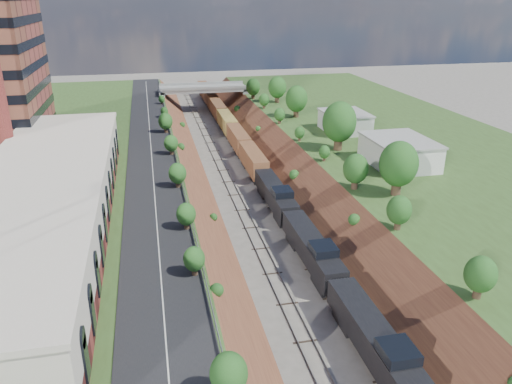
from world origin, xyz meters
name	(u,v)px	position (x,y,z in m)	size (l,w,h in m)	color
platform_left	(40,188)	(-33.00, 60.00, 2.50)	(44.00, 180.00, 5.00)	#344E20
platform_right	(423,160)	(33.00, 60.00, 2.50)	(44.00, 180.00, 5.00)	#344E20
embankment_left	(182,192)	(-11.00, 60.00, 0.00)	(7.07, 180.00, 7.07)	brown
embankment_right	(308,182)	(11.00, 60.00, 0.00)	(7.07, 180.00, 7.07)	brown
rail_left_track	(232,188)	(-2.60, 60.00, 0.09)	(1.58, 180.00, 0.18)	gray
rail_right_track	(261,185)	(2.60, 60.00, 0.09)	(1.58, 180.00, 0.18)	gray
road	(152,165)	(-15.50, 60.00, 5.05)	(8.00, 180.00, 0.10)	black
guardrail	(178,161)	(-11.40, 59.80, 5.55)	(0.10, 171.00, 0.70)	#99999E
commercial_building	(43,204)	(-28.00, 38.00, 8.51)	(14.30, 62.30, 7.00)	maroon
overpass	(203,93)	(0.00, 122.00, 4.92)	(24.50, 8.30, 7.40)	gray
white_building_near	(399,153)	(23.50, 52.00, 7.00)	(9.00, 12.00, 4.00)	silver
white_building_far	(345,122)	(23.00, 74.00, 6.80)	(8.00, 10.00, 3.60)	silver
tree_right_large	(399,164)	(17.00, 40.00, 9.38)	(5.25, 5.25, 7.61)	#473323
tree_left_crest	(204,281)	(-11.80, 20.00, 7.04)	(2.45, 2.45, 3.55)	#473323
freight_train	(239,140)	(2.60, 80.97, 2.46)	(2.80, 143.30, 4.55)	black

